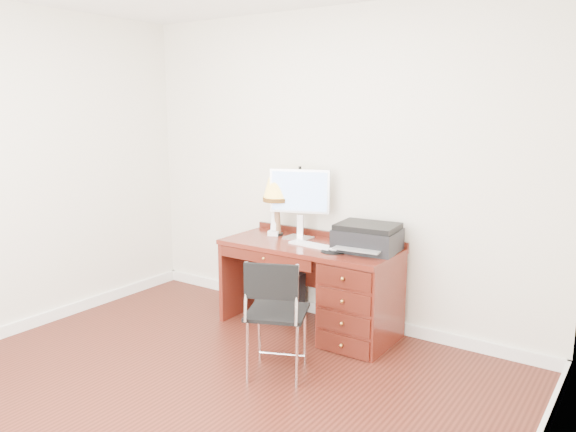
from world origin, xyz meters
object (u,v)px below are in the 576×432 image
Objects in this scene: chair at (271,306)px; phone at (274,229)px; equipment_box at (280,295)px; leg_lamp at (277,193)px; monitor at (301,195)px; printer at (368,237)px; desk at (343,289)px.

phone is at bearing 101.14° from chair.
leg_lamp is at bearing 159.73° from equipment_box.
monitor reaches higher than chair.
leg_lamp is at bearing 172.62° from printer.
equipment_box is at bearing 98.50° from chair.
monitor reaches higher than equipment_box.
monitor is 1.16× the size of printer.
equipment_box is at bearing -13.04° from phone.
chair is at bearing -71.93° from phone.
printer reaches higher than chair.
desk is 1.04m from leg_lamp.
phone is 0.52× the size of equipment_box.
chair is at bearing -60.45° from equipment_box.
leg_lamp is at bearing 165.42° from monitor.
leg_lamp is 0.32m from phone.
phone is at bearing 173.06° from desk.
desk is at bearing -10.34° from equipment_box.
chair is 1.22m from equipment_box.
printer reaches higher than desk.
phone is 1.24m from chair.
monitor is 0.96m from equipment_box.
leg_lamp is 1.33× the size of equipment_box.
chair is (-0.25, -0.97, -0.33)m from printer.
leg_lamp is (-0.74, 0.11, 0.72)m from desk.
equipment_box is (-0.19, -0.03, -0.94)m from monitor.
phone is (-0.02, -0.02, -0.32)m from leg_lamp.
desk is 2.89× the size of leg_lamp.
printer is 1.09m from equipment_box.
desk is 0.86m from phone.
phone is at bearing -178.92° from equipment_box.
desk is at bearing 61.78° from chair.
phone is at bearing 168.93° from monitor.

